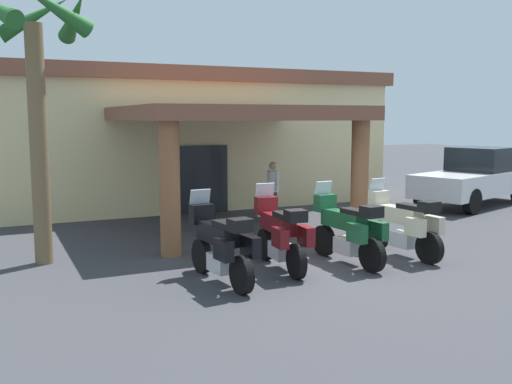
{
  "coord_description": "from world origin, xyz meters",
  "views": [
    {
      "loc": [
        -6.29,
        -9.86,
        2.95
      ],
      "look_at": [
        -0.29,
        2.24,
        1.2
      ],
      "focal_mm": 40.45,
      "sensor_mm": 36.0,
      "label": 1
    }
  ],
  "objects_px": {
    "pickup_truck_white": "(475,178)",
    "palm_tree_roadside": "(34,62)",
    "motel_building": "(169,136)",
    "motorcycle_cream": "(404,224)",
    "pedestrian": "(273,187)",
    "motorcycle_maroon": "(281,234)",
    "motorcycle_black": "(221,245)",
    "motorcycle_green": "(348,230)"
  },
  "relations": [
    {
      "from": "pickup_truck_white",
      "to": "palm_tree_roadside",
      "type": "xyz_separation_m",
      "value": [
        -13.98,
        -1.8,
        3.08
      ]
    },
    {
      "from": "motel_building",
      "to": "pickup_truck_white",
      "type": "height_order",
      "value": "motel_building"
    },
    {
      "from": "motorcycle_cream",
      "to": "pedestrian",
      "type": "relative_size",
      "value": 1.3
    },
    {
      "from": "pickup_truck_white",
      "to": "palm_tree_roadside",
      "type": "height_order",
      "value": "palm_tree_roadside"
    },
    {
      "from": "motorcycle_maroon",
      "to": "palm_tree_roadside",
      "type": "height_order",
      "value": "palm_tree_roadside"
    },
    {
      "from": "motorcycle_maroon",
      "to": "pickup_truck_white",
      "type": "height_order",
      "value": "pickup_truck_white"
    },
    {
      "from": "pedestrian",
      "to": "palm_tree_roadside",
      "type": "height_order",
      "value": "palm_tree_roadside"
    },
    {
      "from": "motel_building",
      "to": "pedestrian",
      "type": "height_order",
      "value": "motel_building"
    },
    {
      "from": "pedestrian",
      "to": "motorcycle_cream",
      "type": "bearing_deg",
      "value": 88.93
    },
    {
      "from": "motorcycle_black",
      "to": "motorcycle_maroon",
      "type": "distance_m",
      "value": 1.47
    },
    {
      "from": "pedestrian",
      "to": "pickup_truck_white",
      "type": "xyz_separation_m",
      "value": [
        7.46,
        -0.45,
        -0.05
      ]
    },
    {
      "from": "motorcycle_black",
      "to": "pedestrian",
      "type": "relative_size",
      "value": 1.3
    },
    {
      "from": "motorcycle_black",
      "to": "motorcycle_cream",
      "type": "relative_size",
      "value": 1.0
    },
    {
      "from": "motel_building",
      "to": "palm_tree_roadside",
      "type": "xyz_separation_m",
      "value": [
        -5.18,
        -7.64,
        1.73
      ]
    },
    {
      "from": "motorcycle_black",
      "to": "pickup_truck_white",
      "type": "xyz_separation_m",
      "value": [
        11.28,
        4.75,
        0.24
      ]
    },
    {
      "from": "motorcycle_black",
      "to": "motorcycle_green",
      "type": "height_order",
      "value": "same"
    },
    {
      "from": "motorcycle_green",
      "to": "motorcycle_cream",
      "type": "bearing_deg",
      "value": -93.83
    },
    {
      "from": "motorcycle_green",
      "to": "motel_building",
      "type": "bearing_deg",
      "value": -1.22
    },
    {
      "from": "pickup_truck_white",
      "to": "palm_tree_roadside",
      "type": "relative_size",
      "value": 0.99
    },
    {
      "from": "motorcycle_green",
      "to": "palm_tree_roadside",
      "type": "distance_m",
      "value": 7.04
    },
    {
      "from": "motorcycle_black",
      "to": "pedestrian",
      "type": "distance_m",
      "value": 6.46
    },
    {
      "from": "motorcycle_maroon",
      "to": "palm_tree_roadside",
      "type": "relative_size",
      "value": 0.4
    },
    {
      "from": "motorcycle_cream",
      "to": "pickup_truck_white",
      "type": "bearing_deg",
      "value": -60.11
    },
    {
      "from": "motorcycle_maroon",
      "to": "pedestrian",
      "type": "height_order",
      "value": "pedestrian"
    },
    {
      "from": "motorcycle_maroon",
      "to": "motorcycle_green",
      "type": "distance_m",
      "value": 1.44
    },
    {
      "from": "motorcycle_green",
      "to": "motorcycle_cream",
      "type": "height_order",
      "value": "same"
    },
    {
      "from": "motorcycle_maroon",
      "to": "palm_tree_roadside",
      "type": "xyz_separation_m",
      "value": [
        -4.11,
        2.57,
        3.32
      ]
    },
    {
      "from": "pedestrian",
      "to": "motorcycle_black",
      "type": "bearing_deg",
      "value": 47.7
    },
    {
      "from": "motorcycle_maroon",
      "to": "pedestrian",
      "type": "relative_size",
      "value": 1.3
    },
    {
      "from": "palm_tree_roadside",
      "to": "motel_building",
      "type": "bearing_deg",
      "value": 55.87
    },
    {
      "from": "motorcycle_cream",
      "to": "pedestrian",
      "type": "height_order",
      "value": "pedestrian"
    },
    {
      "from": "motorcycle_maroon",
      "to": "motorcycle_cream",
      "type": "relative_size",
      "value": 1.0
    },
    {
      "from": "motorcycle_green",
      "to": "motorcycle_maroon",
      "type": "bearing_deg",
      "value": 77.29
    },
    {
      "from": "motorcycle_maroon",
      "to": "pedestrian",
      "type": "distance_m",
      "value": 5.39
    },
    {
      "from": "motorcycle_black",
      "to": "palm_tree_roadside",
      "type": "relative_size",
      "value": 0.4
    },
    {
      "from": "pickup_truck_white",
      "to": "palm_tree_roadside",
      "type": "bearing_deg",
      "value": 170.5
    },
    {
      "from": "motel_building",
      "to": "pedestrian",
      "type": "distance_m",
      "value": 5.7
    },
    {
      "from": "pickup_truck_white",
      "to": "pedestrian",
      "type": "bearing_deg",
      "value": 159.71
    },
    {
      "from": "motel_building",
      "to": "motorcycle_maroon",
      "type": "bearing_deg",
      "value": -94.37
    },
    {
      "from": "motorcycle_black",
      "to": "motel_building",
      "type": "bearing_deg",
      "value": -17.47
    },
    {
      "from": "motel_building",
      "to": "motorcycle_cream",
      "type": "bearing_deg",
      "value": -78.79
    },
    {
      "from": "pickup_truck_white",
      "to": "motel_building",
      "type": "bearing_deg",
      "value": 129.61
    }
  ]
}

